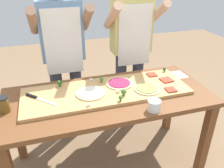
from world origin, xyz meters
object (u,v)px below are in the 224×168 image
Objects in this scene: chefs_knife at (37,98)px; sauce_jar at (4,105)px; prep_table at (108,105)px; pizza_whole_pesto_green at (147,89)px; broccoli_floret_center_right at (164,69)px; broccoli_floret_front_mid at (124,92)px; cheese_crumble_a at (118,92)px; pizza_slice_center at (166,80)px; broccoli_floret_back_left at (60,83)px; recipe_note at (179,75)px; broccoli_floret_back_mid at (101,79)px; pizza_slice_near_left at (152,75)px; broccoli_floret_center_left at (121,98)px; pizza_whole_white_garlic at (90,93)px; cheese_crumble_b at (91,80)px; pizza_slice_far_left at (171,90)px; pizza_whole_beet_magenta at (119,83)px; cook_right at (131,42)px; flour_cup at (154,106)px; cheese_crumble_c at (88,105)px; cook_left at (63,49)px.

sauce_jar is (-0.23, -0.08, 0.03)m from chefs_knife.
pizza_whole_pesto_green is (0.33, -0.05, 0.14)m from prep_table.
broccoli_floret_front_mid is at bearing -149.73° from broccoli_floret_center_right.
pizza_whole_pesto_green is at bearing -4.04° from cheese_crumble_a.
pizza_slice_center is (0.23, 0.10, -0.00)m from pizza_whole_pesto_green.
pizza_whole_pesto_green is 0.25m from cheese_crumble_a.
recipe_note is (1.13, -0.05, -0.06)m from broccoli_floret_back_left.
chefs_knife is 4.77× the size of broccoli_floret_back_mid.
broccoli_floret_center_right reaches higher than pizza_slice_near_left.
pizza_slice_center reaches higher than recipe_note.
broccoli_floret_center_left is (0.62, -0.22, 0.02)m from chefs_knife.
pizza_whole_white_garlic is 4.78× the size of broccoli_floret_back_mid.
cheese_crumble_b is (-0.57, 0.05, 0.00)m from pizza_slice_near_left.
broccoli_floret_back_mid reaches higher than pizza_slice_far_left.
broccoli_floret_center_right is (0.12, 0.34, 0.02)m from pizza_slice_far_left.
pizza_whole_white_garlic is at bearing 138.74° from broccoli_floret_center_left.
pizza_whole_beet_magenta is at bearing 73.51° from broccoli_floret_center_left.
broccoli_floret_back_left is 0.88m from cook_right.
pizza_whole_pesto_green is 0.13× the size of cook_right.
chefs_knife is 2.42× the size of flour_cup.
broccoli_floret_back_left reaches higher than pizza_whole_beet_magenta.
broccoli_floret_center_right reaches higher than cheese_crumble_c.
broccoli_floret_center_right is 0.46m from cook_right.
pizza_whole_beet_magenta is 5.59× the size of broccoli_floret_center_right.
broccoli_floret_front_mid is at bearing -12.76° from chefs_knife.
cook_right is (0.56, 0.57, 0.20)m from pizza_whole_white_garlic.
broccoli_floret_back_mid is 2.62× the size of cheese_crumble_c.
cheese_crumble_a is at bearing -59.88° from cook_left.
cheese_crumble_b is at bearing 175.64° from recipe_note.
pizza_slice_near_left is 0.88m from cook_left.
sauce_jar is (-1.35, -0.06, 0.03)m from pizza_slice_center.
broccoli_floret_center_left is at bearing -65.48° from cook_left.
pizza_whole_beet_magenta is 10.89× the size of cheese_crumble_b.
pizza_whole_pesto_green reaches higher than pizza_slice_center.
sauce_jar is at bearing 175.16° from broccoli_floret_front_mid.
prep_table is 7.20× the size of pizza_whole_white_garlic.
chefs_knife is 1.06× the size of pizza_whole_pesto_green.
pizza_slice_center is at bearing 15.28° from cheese_crumble_c.
cheese_crumble_a reaches higher than prep_table.
prep_table is 80.51× the size of cheese_crumble_a.
cook_left reaches higher than broccoli_floret_center_left.
chefs_knife and pizza_whole_white_garlic have the same top height.
chefs_knife is at bearing 18.46° from sauce_jar.
pizza_whole_white_garlic is at bearing -170.43° from recipe_note.
broccoli_floret_center_left is at bearing -79.62° from broccoli_floret_back_mid.
chefs_knife is at bearing 160.13° from broccoli_floret_center_left.
recipe_note reaches higher than prep_table.
flour_cup is (0.27, -0.49, -0.02)m from broccoli_floret_back_mid.
cook_left reaches higher than pizza_slice_near_left.
prep_table is at bearing -69.11° from cheese_crumble_b.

